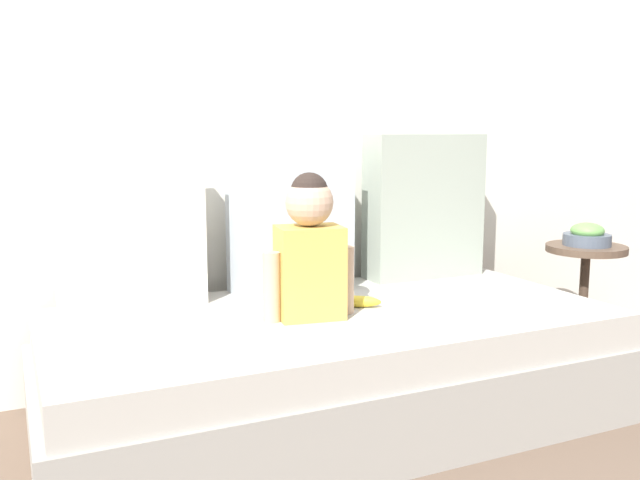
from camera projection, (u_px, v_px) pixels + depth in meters
ground_plane at (332, 419)px, 2.38m from camera, size 12.00×12.00×0.00m
back_wall at (268, 76)px, 2.73m from camera, size 5.13×0.10×2.40m
couch at (333, 367)px, 2.35m from camera, size 1.93×0.94×0.38m
throw_pillow_left at (130, 230)px, 2.36m from camera, size 0.49×0.16×0.53m
throw_pillow_center at (291, 222)px, 2.61m from camera, size 0.47×0.16×0.52m
throw_pillow_right at (424, 206)px, 2.85m from camera, size 0.50×0.16×0.59m
toddler at (309, 249)px, 2.22m from camera, size 0.32×0.19×0.48m
banana at (357, 301)px, 2.38m from camera, size 0.17×0.13×0.04m
side_table at (585, 272)px, 3.03m from camera, size 0.34×0.34×0.49m
fruit_bowl at (587, 236)px, 3.00m from camera, size 0.20×0.20×0.10m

